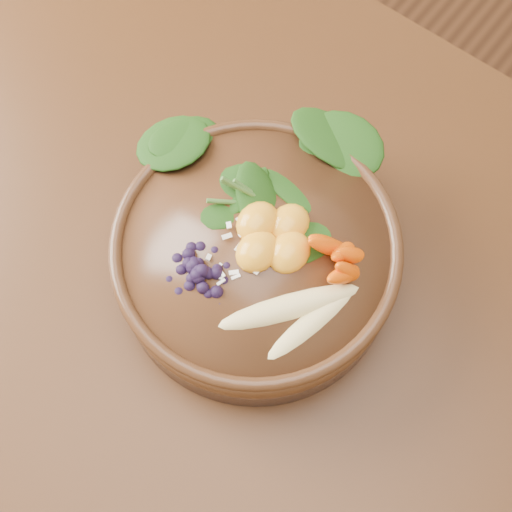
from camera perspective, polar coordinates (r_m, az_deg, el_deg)
ground at (r=1.54m, az=-3.59°, el=-10.54°), size 4.00×4.00×0.00m
dining_table at (r=0.91m, az=-5.97°, el=-1.79°), size 1.60×0.90×0.75m
stoneware_bowl at (r=0.77m, az=0.00°, el=-0.29°), size 0.40×0.40×0.08m
kale_heap at (r=0.75m, az=2.62°, el=6.63°), size 0.26×0.25×0.05m
carrot_cluster at (r=0.70m, az=8.03°, el=1.51°), size 0.08×0.08×0.08m
banana_halves at (r=0.70m, az=3.65°, el=-4.30°), size 0.12×0.16×0.03m
mandarin_cluster at (r=0.72m, az=1.40°, el=1.96°), size 0.12×0.12×0.03m
blueberry_pile at (r=0.71m, az=-4.42°, el=-0.76°), size 0.17×0.15×0.04m
coconut_flakes at (r=0.73m, az=-1.39°, el=0.23°), size 0.12×0.11×0.01m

